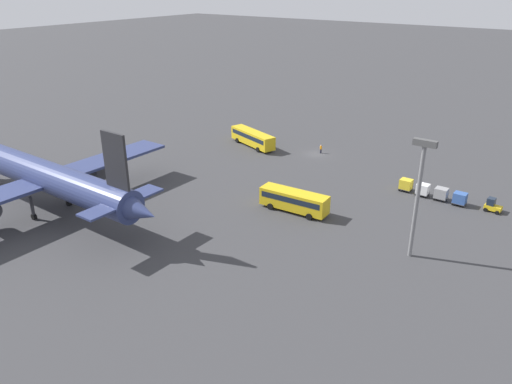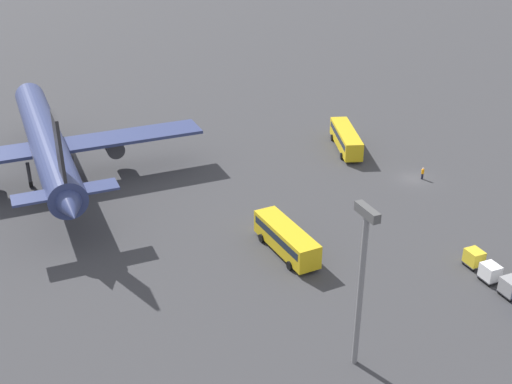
# 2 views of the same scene
# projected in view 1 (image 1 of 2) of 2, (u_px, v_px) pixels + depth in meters

# --- Properties ---
(ground_plane) EXTENTS (600.00, 600.00, 0.00)m
(ground_plane) POSITION_uv_depth(u_px,v_px,m) (316.00, 154.00, 100.29)
(ground_plane) COLOR #38383A
(airplane) EXTENTS (49.49, 42.78, 15.45)m
(airplane) POSITION_uv_depth(u_px,v_px,m) (40.00, 175.00, 73.95)
(airplane) COLOR navy
(airplane) RESTS_ON ground
(shuttle_bus_near) EXTENTS (12.51, 6.58, 3.17)m
(shuttle_bus_near) POSITION_uv_depth(u_px,v_px,m) (253.00, 137.00, 104.30)
(shuttle_bus_near) COLOR gold
(shuttle_bus_near) RESTS_ON ground
(shuttle_bus_far) EXTENTS (10.80, 3.61, 3.20)m
(shuttle_bus_far) POSITION_uv_depth(u_px,v_px,m) (294.00, 200.00, 75.12)
(shuttle_bus_far) COLOR gold
(shuttle_bus_far) RESTS_ON ground
(baggage_tug) EXTENTS (2.49, 1.79, 2.10)m
(baggage_tug) POSITION_uv_depth(u_px,v_px,m) (492.00, 206.00, 75.45)
(baggage_tug) COLOR gold
(baggage_tug) RESTS_ON ground
(worker_person) EXTENTS (0.38, 0.38, 1.74)m
(worker_person) POSITION_uv_depth(u_px,v_px,m) (321.00, 149.00, 100.43)
(worker_person) COLOR #1E1E2D
(worker_person) RESTS_ON ground
(cargo_cart_blue) EXTENTS (2.01, 1.70, 2.06)m
(cargo_cart_blue) POSITION_uv_depth(u_px,v_px,m) (460.00, 198.00, 77.35)
(cargo_cart_blue) COLOR #38383D
(cargo_cart_blue) RESTS_ON ground
(cargo_cart_grey) EXTENTS (2.01, 1.70, 2.06)m
(cargo_cart_grey) POSITION_uv_depth(u_px,v_px,m) (441.00, 193.00, 79.09)
(cargo_cart_grey) COLOR #38383D
(cargo_cart_grey) RESTS_ON ground
(cargo_cart_white) EXTENTS (2.01, 1.70, 2.06)m
(cargo_cart_white) POSITION_uv_depth(u_px,v_px,m) (423.00, 189.00, 80.65)
(cargo_cart_white) COLOR #38383D
(cargo_cart_white) RESTS_ON ground
(cargo_cart_yellow) EXTENTS (2.01, 1.70, 2.06)m
(cargo_cart_yellow) POSITION_uv_depth(u_px,v_px,m) (406.00, 184.00, 82.52)
(cargo_cart_yellow) COLOR #38383D
(cargo_cart_yellow) RESTS_ON ground
(light_pole) EXTENTS (2.80, 0.70, 15.46)m
(light_pole) POSITION_uv_depth(u_px,v_px,m) (419.00, 186.00, 59.96)
(light_pole) COLOR slate
(light_pole) RESTS_ON ground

